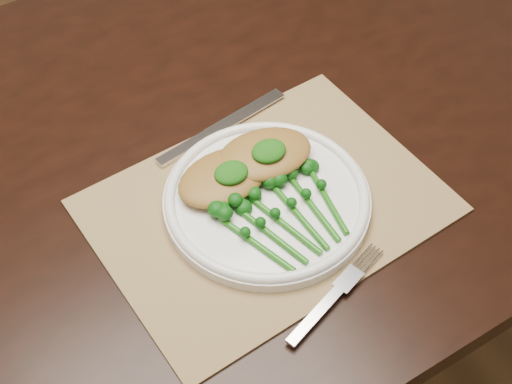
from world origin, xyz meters
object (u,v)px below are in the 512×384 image
broccolini_bundle (292,221)px  dining_table (197,284)px  chicken_fillet_left (223,177)px  dinner_plate (267,199)px  placemat (266,206)px

broccolini_bundle → dining_table: bearing=96.8°
chicken_fillet_left → broccolini_bundle: (0.04, -0.10, -0.01)m
chicken_fillet_left → dinner_plate: bearing=-58.1°
dinner_plate → broccolini_bundle: bearing=-83.9°
dining_table → placemat: (0.05, -0.16, 0.37)m
dining_table → broccolini_bundle: bearing=-76.6°
chicken_fillet_left → dining_table: bearing=90.0°
placemat → broccolini_bundle: bearing=-87.0°
dining_table → dinner_plate: 0.42m
dinner_plate → broccolini_bundle: size_ratio=1.58×
dining_table → broccolini_bundle: (0.05, -0.21, 0.40)m
chicken_fillet_left → broccolini_bundle: 0.11m
placemat → chicken_fillet_left: bearing=122.7°
dining_table → dinner_plate: bearing=-74.1°
dinner_plate → broccolini_bundle: (0.01, -0.05, 0.01)m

